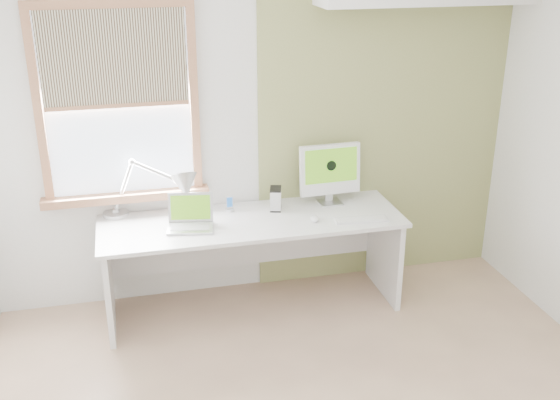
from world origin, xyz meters
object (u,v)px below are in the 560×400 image
object	(u,v)px
laptop	(190,219)
imac	(330,171)
desk_lamp	(172,189)
external_drive	(276,199)
desk	(251,240)

from	to	relation	value
laptop	imac	size ratio (longest dim) A/B	0.75
desk_lamp	imac	distance (m)	1.20
desk_lamp	external_drive	world-z (taller)	desk_lamp
desk_lamp	external_drive	xyz separation A→B (m)	(0.76, -0.01, -0.15)
desk_lamp	imac	size ratio (longest dim) A/B	1.54
laptop	imac	xyz separation A→B (m)	(1.09, 0.20, 0.20)
laptop	desk	bearing A→B (deg)	9.48
desk	imac	size ratio (longest dim) A/B	4.64
desk	laptop	world-z (taller)	laptop
external_drive	desk	bearing A→B (deg)	-157.95
desk_lamp	laptop	bearing A→B (deg)	-57.52
desk	desk_lamp	bearing A→B (deg)	170.31
desk_lamp	imac	bearing A→B (deg)	1.47
external_drive	imac	bearing A→B (deg)	5.18
external_drive	laptop	bearing A→B (deg)	-166.30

